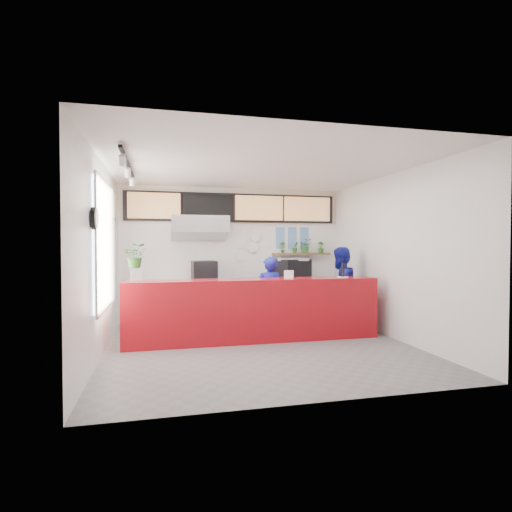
{
  "coord_description": "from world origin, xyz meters",
  "views": [
    {
      "loc": [
        -1.6,
        -6.48,
        1.69
      ],
      "look_at": [
        0.1,
        0.7,
        1.5
      ],
      "focal_mm": 28.0,
      "sensor_mm": 36.0,
      "label": 1
    }
  ],
  "objects_px": {
    "staff_right": "(340,288)",
    "pepper_mill": "(343,270)",
    "panini_oven": "(204,271)",
    "service_counter": "(254,310)",
    "espresso_machine": "(292,270)",
    "staff_center": "(269,295)"
  },
  "relations": [
    {
      "from": "staff_center",
      "to": "pepper_mill",
      "type": "relative_size",
      "value": 5.87
    },
    {
      "from": "pepper_mill",
      "to": "panini_oven",
      "type": "bearing_deg",
      "value": 142.09
    },
    {
      "from": "service_counter",
      "to": "panini_oven",
      "type": "xyz_separation_m",
      "value": [
        -0.7,
        1.8,
        0.58
      ]
    },
    {
      "from": "panini_oven",
      "to": "pepper_mill",
      "type": "relative_size",
      "value": 2.03
    },
    {
      "from": "espresso_machine",
      "to": "staff_center",
      "type": "xyz_separation_m",
      "value": [
        -0.91,
        -1.34,
        -0.4
      ]
    },
    {
      "from": "pepper_mill",
      "to": "staff_center",
      "type": "bearing_deg",
      "value": 158.14
    },
    {
      "from": "espresso_machine",
      "to": "staff_right",
      "type": "bearing_deg",
      "value": -85.37
    },
    {
      "from": "panini_oven",
      "to": "espresso_machine",
      "type": "xyz_separation_m",
      "value": [
        2.0,
        0.0,
        0.01
      ]
    },
    {
      "from": "service_counter",
      "to": "staff_center",
      "type": "height_order",
      "value": "staff_center"
    },
    {
      "from": "panini_oven",
      "to": "pepper_mill",
      "type": "xyz_separation_m",
      "value": [
        2.38,
        -1.85,
        0.11
      ]
    },
    {
      "from": "service_counter",
      "to": "espresso_machine",
      "type": "bearing_deg",
      "value": 54.15
    },
    {
      "from": "staff_center",
      "to": "pepper_mill",
      "type": "xyz_separation_m",
      "value": [
        1.28,
        -0.51,
        0.5
      ]
    },
    {
      "from": "panini_oven",
      "to": "staff_center",
      "type": "bearing_deg",
      "value": -53.29
    },
    {
      "from": "panini_oven",
      "to": "pepper_mill",
      "type": "height_order",
      "value": "pepper_mill"
    },
    {
      "from": "service_counter",
      "to": "pepper_mill",
      "type": "distance_m",
      "value": 1.81
    },
    {
      "from": "staff_center",
      "to": "espresso_machine",
      "type": "bearing_deg",
      "value": -121.26
    },
    {
      "from": "espresso_machine",
      "to": "staff_center",
      "type": "relative_size",
      "value": 0.51
    },
    {
      "from": "service_counter",
      "to": "staff_right",
      "type": "bearing_deg",
      "value": 18.18
    },
    {
      "from": "panini_oven",
      "to": "staff_right",
      "type": "height_order",
      "value": "staff_right"
    },
    {
      "from": "staff_right",
      "to": "pepper_mill",
      "type": "height_order",
      "value": "staff_right"
    },
    {
      "from": "staff_center",
      "to": "staff_right",
      "type": "distance_m",
      "value": 1.57
    },
    {
      "from": "service_counter",
      "to": "espresso_machine",
      "type": "height_order",
      "value": "espresso_machine"
    }
  ]
}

